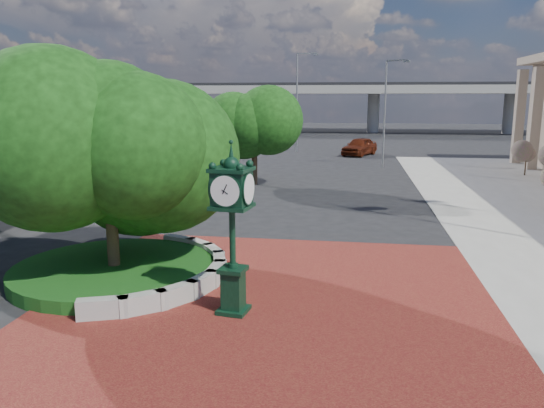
{
  "coord_description": "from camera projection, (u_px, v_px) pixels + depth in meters",
  "views": [
    {
      "loc": [
        2.13,
        -14.58,
        5.43
      ],
      "look_at": [
        -0.35,
        1.5,
        2.14
      ],
      "focal_mm": 35.0,
      "sensor_mm": 36.0,
      "label": 1
    }
  ],
  "objects": [
    {
      "name": "planter_wall",
      "position": [
        187.0,
        272.0,
        15.87
      ],
      "size": [
        2.96,
        6.77,
        0.54
      ],
      "color": "#9E9B93",
      "rests_on": "ground"
    },
    {
      "name": "parked_car",
      "position": [
        359.0,
        146.0,
        49.97
      ],
      "size": [
        3.77,
        5.3,
        1.68
      ],
      "primitive_type": "imported",
      "rotation": [
        0.0,
        0.0,
        -0.41
      ],
      "color": "#521B0B",
      "rests_on": "ground"
    },
    {
      "name": "tree_planter",
      "position": [
        108.0,
        156.0,
        15.53
      ],
      "size": [
        5.2,
        5.2,
        6.33
      ],
      "color": "#38281C",
      "rests_on": "ground"
    },
    {
      "name": "grass_bed",
      "position": [
        115.0,
        271.0,
        16.23
      ],
      "size": [
        6.1,
        6.1,
        0.4
      ],
      "primitive_type": "cylinder",
      "color": "#134212",
      "rests_on": "ground"
    },
    {
      "name": "post_clock",
      "position": [
        232.0,
        222.0,
        13.08
      ],
      "size": [
        1.01,
        1.01,
        4.35
      ],
      "color": "black",
      "rests_on": "ground"
    },
    {
      "name": "shrub_far",
      "position": [
        527.0,
        153.0,
        36.81
      ],
      "size": [
        1.2,
        1.2,
        2.2
      ],
      "color": "#38281C",
      "rests_on": "ground"
    },
    {
      "name": "tree_street",
      "position": [
        254.0,
        133.0,
        32.91
      ],
      "size": [
        4.4,
        4.4,
        5.45
      ],
      "color": "#38281C",
      "rests_on": "ground"
    },
    {
      "name": "overpass",
      "position": [
        340.0,
        90.0,
        82.07
      ],
      "size": [
        90.0,
        12.0,
        7.5
      ],
      "color": "#9E9B93",
      "rests_on": "ground"
    },
    {
      "name": "street_lamp_near",
      "position": [
        387.0,
        105.0,
        40.57
      ],
      "size": [
        1.75,
        0.81,
        8.16
      ],
      "color": "slate",
      "rests_on": "ground"
    },
    {
      "name": "street_lamp_far",
      "position": [
        299.0,
        95.0,
        52.25
      ],
      "size": [
        2.16,
        0.27,
        9.63
      ],
      "color": "slate",
      "rests_on": "ground"
    },
    {
      "name": "ground",
      "position": [
        276.0,
        286.0,
        15.52
      ],
      "size": [
        200.0,
        200.0,
        0.0
      ],
      "primitive_type": "plane",
      "color": "black",
      "rests_on": "ground"
    },
    {
      "name": "plaza",
      "position": [
        271.0,
        298.0,
        14.55
      ],
      "size": [
        12.0,
        12.0,
        0.04
      ],
      "primitive_type": "cube",
      "color": "maroon",
      "rests_on": "ground"
    }
  ]
}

